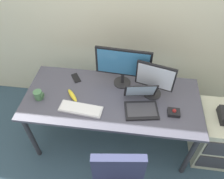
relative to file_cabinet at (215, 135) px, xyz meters
The scene contains 12 objects.
ground_plane 1.18m from the file_cabinet, behind, with size 8.00×8.00×0.00m, color #365061.
back_wall 1.74m from the file_cabinet, 146.56° to the left, with size 6.00×0.10×2.80m, color beige.
desk 1.19m from the file_cabinet, behind, with size 1.76×0.77×0.75m.
file_cabinet is the anchor object (origin of this frame).
monitor_main 1.28m from the file_cabinet, 167.28° to the left, with size 0.55×0.18×0.43m.
monitor_side 0.98m from the file_cabinet, behind, with size 0.37×0.18×0.37m.
keyboard 1.49m from the file_cabinet, behind, with size 0.42×0.17×0.03m.
laptop 0.97m from the file_cabinet, behind, with size 0.35×0.35×0.23m.
trackball_mouse 0.71m from the file_cabinet, 168.59° to the right, with size 0.11×0.09×0.07m.
coffee_mug 1.91m from the file_cabinet, behind, with size 0.09×0.08×0.09m.
cell_phone 1.64m from the file_cabinet, behind, with size 0.07×0.14×0.01m, color black.
banana 1.59m from the file_cabinet, behind, with size 0.19×0.04×0.04m, color yellow.
Camera 1 is at (0.18, -1.42, 2.36)m, focal length 34.69 mm.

